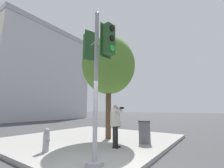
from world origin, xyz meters
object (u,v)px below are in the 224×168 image
(fire_hydrant, at_px, (46,140))
(trash_bin, at_px, (144,132))
(traffic_signal_pole, at_px, (97,65))
(street_tree, at_px, (109,66))
(person_photographer, at_px, (116,122))

(fire_hydrant, xyz_separation_m, trash_bin, (3.42, -2.37, 0.09))
(traffic_signal_pole, relative_size, fire_hydrant, 5.58)
(fire_hydrant, distance_m, trash_bin, 4.16)
(street_tree, bearing_deg, fire_hydrant, 173.38)
(traffic_signal_pole, distance_m, person_photographer, 2.76)
(street_tree, bearing_deg, traffic_signal_pole, -148.84)
(trash_bin, bearing_deg, fire_hydrant, 145.31)
(person_photographer, relative_size, street_tree, 0.30)
(person_photographer, relative_size, fire_hydrant, 2.03)
(person_photographer, height_order, street_tree, street_tree)
(fire_hydrant, bearing_deg, street_tree, -6.62)
(traffic_signal_pole, relative_size, street_tree, 0.82)
(traffic_signal_pole, height_order, trash_bin, traffic_signal_pole)
(traffic_signal_pole, distance_m, trash_bin, 4.12)
(traffic_signal_pole, height_order, fire_hydrant, traffic_signal_pole)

